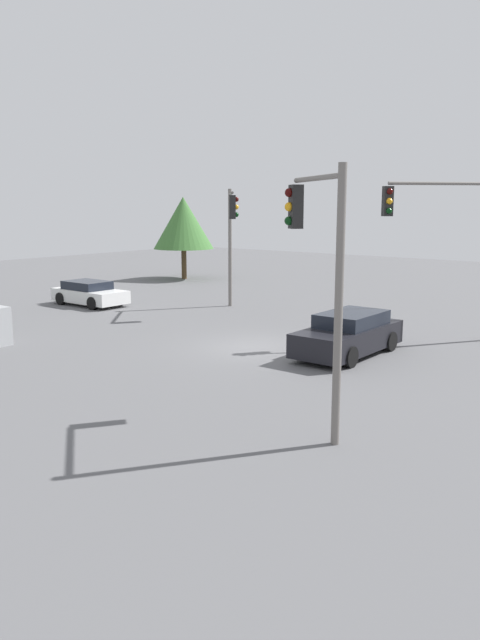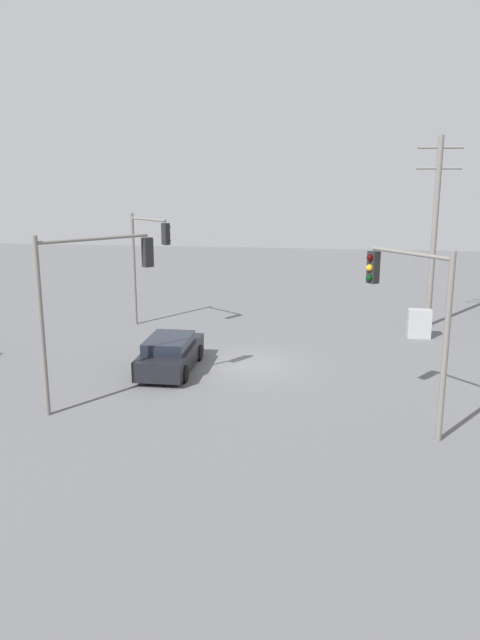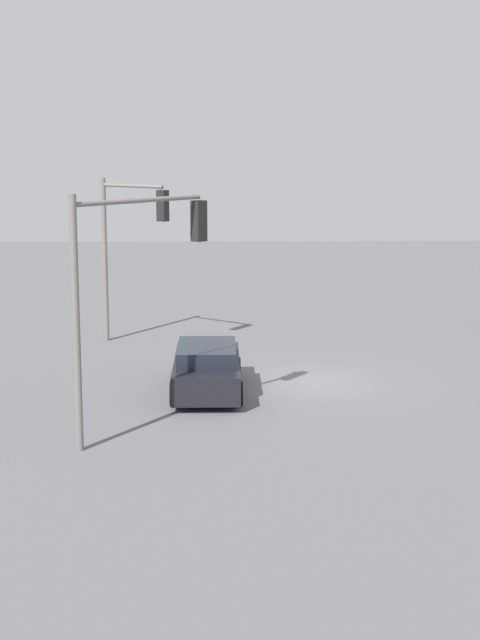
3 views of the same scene
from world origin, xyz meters
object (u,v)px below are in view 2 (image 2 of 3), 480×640
object	(u,v)px
sedan_dark	(170,354)
traffic_signal_cross	(88,287)
traffic_signal_main	(413,306)
traffic_signal_aux	(147,252)
electrical_cabinet	(419,324)

from	to	relation	value
sedan_dark	traffic_signal_cross	distance (m)	5.59
traffic_signal_main	traffic_signal_cross	distance (m)	10.73
traffic_signal_aux	electrical_cabinet	xyz separation A→B (m)	(13.67, -0.11, -3.28)
electrical_cabinet	traffic_signal_aux	bearing A→B (deg)	179.55
traffic_signal_main	traffic_signal_cross	xyz separation A→B (m)	(-10.71, 0.61, 0.21)
traffic_signal_cross	traffic_signal_main	bearing A→B (deg)	-50.03
sedan_dark	traffic_signal_aux	distance (m)	7.98
sedan_dark	traffic_signal_main	xyz separation A→B (m)	(8.92, -4.61, 3.27)
sedan_dark	electrical_cabinet	xyz separation A→B (m)	(10.87, 6.60, -0.00)
sedan_dark	traffic_signal_aux	size ratio (longest dim) A/B	0.80
sedan_dark	electrical_cabinet	size ratio (longest dim) A/B	3.31
traffic_signal_cross	electrical_cabinet	size ratio (longest dim) A/B	4.28
sedan_dark	traffic_signal_aux	xyz separation A→B (m)	(-2.81, 6.71, 3.28)
sedan_dark	traffic_signal_main	size ratio (longest dim) A/B	0.80
traffic_signal_cross	electrical_cabinet	xyz separation A→B (m)	(12.66, 10.60, -3.48)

